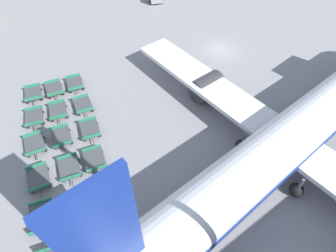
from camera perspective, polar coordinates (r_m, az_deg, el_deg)
The scene contains 19 objects.
ground_plane at distance 38.41m, azimuth 11.24°, elevation 15.92°, with size 500.00×500.00×0.00m, color gray.
airplane at distance 25.19m, azimuth 26.40°, elevation -1.02°, with size 39.98×42.44×13.49m.
baggage_dolly_row_near_col_a at distance 33.40m, azimuth -27.28°, elevation 6.26°, with size 3.27×2.26×0.92m.
baggage_dolly_row_near_col_b at distance 30.44m, azimuth -27.10°, elevation 1.68°, with size 3.27×2.33×0.92m.
baggage_dolly_row_near_col_c at distance 27.84m, azimuth -27.02°, elevation -3.60°, with size 3.25×2.13×0.92m.
baggage_dolly_row_near_col_d at distance 25.36m, azimuth -26.39°, elevation -10.13°, with size 3.25×2.12×0.92m.
baggage_dolly_row_near_col_e at distance 23.42m, azimuth -25.87°, elevation -17.44°, with size 3.27×2.34×0.92m.
baggage_dolly_row_mid_a_col_a at distance 33.04m, azimuth -23.52°, elevation 7.39°, with size 3.25×2.12×0.92m.
baggage_dolly_row_mid_a_col_b at distance 30.09m, azimuth -22.81°, elevation 3.02°, with size 3.27×2.29×0.92m.
baggage_dolly_row_mid_a_col_c at distance 27.42m, azimuth -22.20°, elevation -2.19°, with size 3.26×2.20×0.92m.
baggage_dolly_row_mid_a_col_d at distance 24.89m, azimuth -20.64°, elevation -8.55°, with size 3.26×2.22×0.92m.
baggage_dolly_row_mid_a_col_e at distance 22.77m, azimuth -19.68°, elevation -16.65°, with size 3.26×2.19×0.92m.
baggage_dolly_row_mid_b_col_a at distance 32.95m, azimuth -19.59°, elevation 8.70°, with size 3.26×2.22×0.92m.
baggage_dolly_row_mid_b_col_b at distance 29.83m, azimuth -17.99°, elevation 4.35°, with size 3.25×2.12×0.92m.
baggage_dolly_row_mid_b_col_c at distance 27.14m, azimuth -16.63°, elevation -0.70°, with size 3.27×2.26×0.92m.
baggage_dolly_row_mid_b_col_d at distance 24.72m, azimuth -15.68°, elevation -7.05°, with size 3.27×2.25×0.92m.
baggage_dolly_row_mid_b_col_e at distance 22.52m, azimuth -13.22°, elevation -14.92°, with size 3.26×2.21×0.92m.
baggage_dolly_row_mid_b_col_f at distance 20.98m, azimuth -10.79°, elevation -23.64°, with size 3.27×2.32×0.92m.
stand_guidance_stripe at distance 23.41m, azimuth 6.24°, elevation -11.51°, with size 2.26×28.02×0.01m.
Camera 1 is at (22.06, -24.09, 20.20)m, focal length 28.00 mm.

